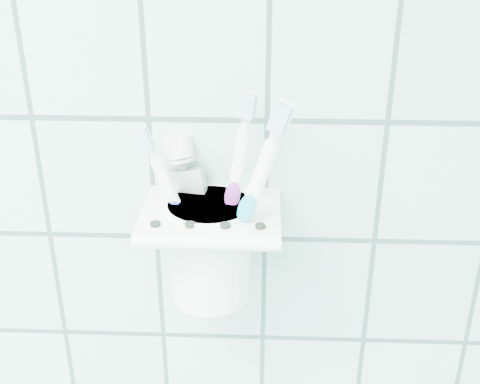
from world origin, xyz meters
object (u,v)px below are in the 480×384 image
(holder_bracket, at_px, (211,217))
(toothbrush_orange, at_px, (214,197))
(cup, at_px, (211,247))
(toothpaste_tube, at_px, (201,204))
(toothbrush_blue, at_px, (216,198))
(toothbrush_pink, at_px, (213,211))

(holder_bracket, distance_m, toothbrush_orange, 0.03)
(cup, bearing_deg, toothpaste_tube, 125.12)
(toothpaste_tube, bearing_deg, cup, -46.38)
(holder_bracket, bearing_deg, toothbrush_blue, 9.67)
(cup, distance_m, toothpaste_tube, 0.04)
(toothbrush_orange, bearing_deg, toothbrush_pink, 123.50)
(toothbrush_blue, height_order, toothbrush_orange, toothbrush_orange)
(cup, distance_m, toothbrush_pink, 0.04)
(toothbrush_blue, distance_m, toothpaste_tube, 0.03)
(toothbrush_pink, bearing_deg, cup, 115.67)
(toothbrush_pink, relative_size, toothbrush_blue, 0.87)
(cup, relative_size, toothbrush_pink, 0.58)
(toothbrush_blue, bearing_deg, toothpaste_tube, 145.60)
(toothbrush_pink, bearing_deg, toothpaste_tube, 120.89)
(cup, relative_size, toothpaste_tube, 0.65)
(toothbrush_pink, bearing_deg, holder_bracket, 118.97)
(cup, relative_size, toothbrush_blue, 0.51)
(toothpaste_tube, bearing_deg, toothbrush_orange, -54.31)
(cup, relative_size, toothbrush_orange, 0.48)
(cup, bearing_deg, toothbrush_blue, -27.56)
(toothpaste_tube, bearing_deg, toothbrush_pink, -49.14)
(toothbrush_pink, bearing_deg, toothbrush_orange, -80.94)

